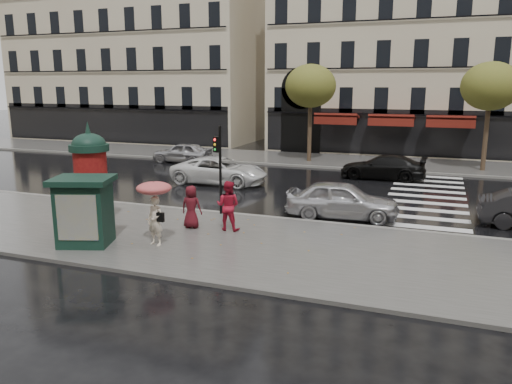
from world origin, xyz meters
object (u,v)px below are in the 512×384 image
at_px(woman_red, 228,206).
at_px(car_silver, 342,200).
at_px(morris_column, 91,176).
at_px(newsstand, 84,210).
at_px(car_white, 219,171).
at_px(woman_umbrella, 155,202).
at_px(man_burgundy, 191,207).
at_px(traffic_light, 219,161).
at_px(car_far_silver, 182,152).
at_px(car_black, 383,167).

xyz_separation_m(woman_red, car_silver, (3.49, 3.46, -0.26)).
distance_m(morris_column, newsstand, 2.66).
xyz_separation_m(morris_column, car_white, (1.03, 9.28, -1.26)).
relative_size(woman_umbrella, car_white, 0.42).
xyz_separation_m(woman_red, morris_column, (-5.13, -1.01, 0.95)).
distance_m(man_burgundy, newsstand, 3.81).
height_order(traffic_light, car_silver, traffic_light).
distance_m(woman_red, car_far_silver, 17.20).
bearing_deg(car_far_silver, traffic_light, 31.93).
relative_size(morris_column, car_white, 0.75).
height_order(morris_column, car_black, morris_column).
bearing_deg(car_white, man_burgundy, -162.73).
bearing_deg(man_burgundy, woman_umbrella, 82.23).
bearing_deg(car_far_silver, man_burgundy, 27.27).
relative_size(traffic_light, newsstand, 1.57).
bearing_deg(car_silver, car_black, -8.85).
relative_size(traffic_light, car_white, 0.69).
height_order(car_silver, car_far_silver, car_silver).
bearing_deg(car_white, car_black, -61.50).
xyz_separation_m(traffic_light, car_black, (5.31, 10.79, -1.60)).
xyz_separation_m(newsstand, car_silver, (7.24, 6.62, -0.51)).
relative_size(traffic_light, car_far_silver, 0.87).
height_order(morris_column, newsstand, morris_column).
distance_m(car_black, car_far_silver, 13.76).
distance_m(traffic_light, newsstand, 5.82).
bearing_deg(man_burgundy, car_silver, -146.67).
relative_size(car_white, car_black, 1.10).
relative_size(traffic_light, car_black, 0.76).
bearing_deg(traffic_light, woman_umbrella, -93.90).
relative_size(woman_red, car_far_silver, 0.44).
bearing_deg(traffic_light, car_white, 114.44).
height_order(car_silver, car_black, car_silver).
bearing_deg(newsstand, man_burgundy, 51.37).
bearing_deg(traffic_light, morris_column, -142.33).
height_order(woman_umbrella, car_white, woman_umbrella).
bearing_deg(woman_umbrella, car_silver, 49.42).
xyz_separation_m(morris_column, newsstand, (1.38, -2.16, -0.70)).
distance_m(woman_umbrella, woman_red, 2.92).
relative_size(woman_umbrella, woman_red, 1.21).
height_order(woman_red, car_black, woman_red).
xyz_separation_m(man_burgundy, morris_column, (-3.75, -0.80, 1.07)).
relative_size(woman_umbrella, man_burgundy, 1.38).
xyz_separation_m(car_white, car_far_silver, (-5.52, 5.99, -0.02)).
xyz_separation_m(woman_umbrella, traffic_light, (0.30, 4.41, 0.73)).
height_order(car_white, car_black, car_white).
distance_m(woman_umbrella, car_black, 16.23).
xyz_separation_m(woman_umbrella, newsstand, (-2.21, -0.75, -0.28)).
relative_size(woman_umbrella, car_silver, 0.49).
relative_size(car_black, car_far_silver, 1.15).
height_order(traffic_light, car_white, traffic_light).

